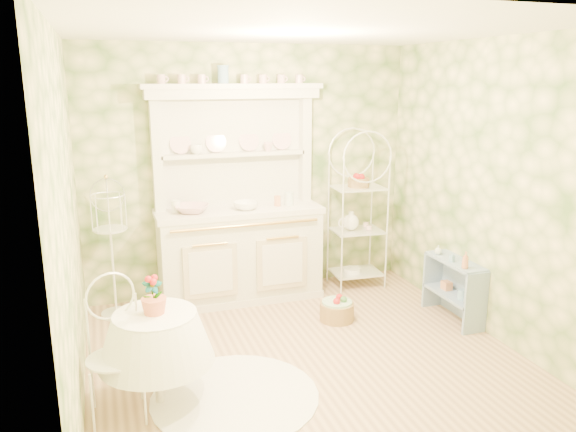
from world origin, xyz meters
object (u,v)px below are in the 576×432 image
object	(u,v)px
bakers_rack	(358,213)
birdcage_stand	(112,248)
kitchen_dresser	(239,196)
round_table	(157,358)
floor_basket	(337,310)
cafe_chair	(116,364)
side_shelf	(453,292)

from	to	relation	value
bakers_rack	birdcage_stand	distance (m)	2.69
kitchen_dresser	round_table	bearing A→B (deg)	-120.88
round_table	floor_basket	bearing A→B (deg)	26.67
bakers_rack	kitchen_dresser	bearing A→B (deg)	-177.13
cafe_chair	birdcage_stand	bearing A→B (deg)	72.10
kitchen_dresser	floor_basket	xyz separation A→B (m)	(0.76, -0.87, -1.04)
cafe_chair	round_table	bearing A→B (deg)	-0.64
birdcage_stand	floor_basket	distance (m)	2.31
side_shelf	floor_basket	bearing A→B (deg)	170.10
kitchen_dresser	birdcage_stand	world-z (taller)	kitchen_dresser
birdcage_stand	cafe_chair	bearing A→B (deg)	-91.56
cafe_chair	side_shelf	bearing A→B (deg)	-4.75
cafe_chair	floor_basket	size ratio (longest dim) A/B	2.43
kitchen_dresser	round_table	xyz separation A→B (m)	(-1.07, -1.79, -0.78)
side_shelf	floor_basket	world-z (taller)	side_shelf
round_table	birdcage_stand	xyz separation A→B (m)	(-0.24, 1.74, 0.35)
round_table	cafe_chair	bearing A→B (deg)	-164.30
round_table	cafe_chair	world-z (taller)	cafe_chair
kitchen_dresser	cafe_chair	distance (m)	2.42
kitchen_dresser	cafe_chair	size ratio (longest dim) A/B	2.79
bakers_rack	birdcage_stand	world-z (taller)	bakers_rack
kitchen_dresser	cafe_chair	world-z (taller)	kitchen_dresser
floor_basket	round_table	bearing A→B (deg)	-153.33
bakers_rack	round_table	size ratio (longest dim) A/B	2.36
kitchen_dresser	birdcage_stand	bearing A→B (deg)	-177.74
kitchen_dresser	round_table	distance (m)	2.22
side_shelf	floor_basket	xyz separation A→B (m)	(-1.11, 0.34, -0.18)
side_shelf	round_table	bearing A→B (deg)	-161.66
side_shelf	cafe_chair	world-z (taller)	cafe_chair
kitchen_dresser	side_shelf	distance (m)	2.39
bakers_rack	birdcage_stand	xyz separation A→B (m)	(-2.68, -0.02, -0.15)
birdcage_stand	bakers_rack	bearing A→B (deg)	0.53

